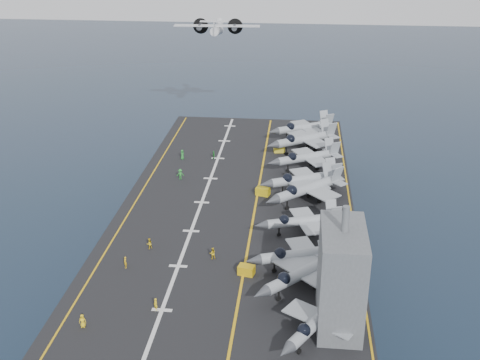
# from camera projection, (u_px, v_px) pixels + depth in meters

# --- Properties ---
(ground) EXTENTS (500.00, 500.00, 0.00)m
(ground) POSITION_uv_depth(u_px,v_px,m) (238.00, 258.00, 103.45)
(ground) COLOR #142135
(ground) RESTS_ON ground
(hull) EXTENTS (36.00, 90.00, 10.00)m
(hull) POSITION_uv_depth(u_px,v_px,m) (238.00, 233.00, 101.44)
(hull) COLOR #56595E
(hull) RESTS_ON ground
(flight_deck) EXTENTS (38.00, 92.00, 0.40)m
(flight_deck) POSITION_uv_depth(u_px,v_px,m) (238.00, 205.00, 99.35)
(flight_deck) COLOR black
(flight_deck) RESTS_ON hull
(foul_line) EXTENTS (0.35, 90.00, 0.02)m
(foul_line) POSITION_uv_depth(u_px,v_px,m) (256.00, 205.00, 98.98)
(foul_line) COLOR gold
(foul_line) RESTS_ON flight_deck
(landing_centerline) EXTENTS (0.50, 90.00, 0.02)m
(landing_centerline) POSITION_uv_depth(u_px,v_px,m) (202.00, 202.00, 99.82)
(landing_centerline) COLOR silver
(landing_centerline) RESTS_ON flight_deck
(deck_edge_port) EXTENTS (0.25, 90.00, 0.02)m
(deck_edge_port) POSITION_uv_depth(u_px,v_px,m) (137.00, 199.00, 100.85)
(deck_edge_port) COLOR gold
(deck_edge_port) RESTS_ON flight_deck
(deck_edge_stbd) EXTENTS (0.25, 90.00, 0.02)m
(deck_edge_stbd) POSITION_uv_depth(u_px,v_px,m) (351.00, 209.00, 97.54)
(deck_edge_stbd) COLOR gold
(deck_edge_stbd) RESTS_ON flight_deck
(island_superstructure) EXTENTS (5.00, 10.00, 15.00)m
(island_superstructure) POSITION_uv_depth(u_px,v_px,m) (342.00, 266.00, 67.53)
(island_superstructure) COLOR #56595E
(island_superstructure) RESTS_ON flight_deck
(fighter_jet_0) EXTENTS (14.20, 15.61, 4.51)m
(fighter_jet_0) POSITION_uv_depth(u_px,v_px,m) (317.00, 320.00, 67.05)
(fighter_jet_0) COLOR gray
(fighter_jet_0) RESTS_ON flight_deck
(fighter_jet_1) EXTENTS (16.65, 16.72, 4.92)m
(fighter_jet_1) POSITION_uv_depth(u_px,v_px,m) (302.00, 272.00, 75.67)
(fighter_jet_1) COLOR gray
(fighter_jet_1) RESTS_ON flight_deck
(fighter_jet_2) EXTENTS (16.03, 13.30, 4.77)m
(fighter_jet_2) POSITION_uv_depth(u_px,v_px,m) (302.00, 253.00, 80.17)
(fighter_jet_2) COLOR #969CA4
(fighter_jet_2) RESTS_ON flight_deck
(fighter_jet_3) EXTENTS (15.21, 12.45, 4.55)m
(fighter_jet_3) POSITION_uv_depth(u_px,v_px,m) (303.00, 220.00, 89.14)
(fighter_jet_3) COLOR #969EA6
(fighter_jet_3) RESTS_ON flight_deck
(fighter_jet_4) EXTENTS (18.54, 18.26, 5.43)m
(fighter_jet_4) POSITION_uv_depth(u_px,v_px,m) (307.00, 188.00, 98.70)
(fighter_jet_4) COLOR #8D969C
(fighter_jet_4) RESTS_ON flight_deck
(fighter_jet_5) EXTENTS (17.41, 14.98, 5.10)m
(fighter_jet_5) POSITION_uv_depth(u_px,v_px,m) (305.00, 178.00, 102.77)
(fighter_jet_5) COLOR #9AA3AA
(fighter_jet_5) RESTS_ON flight_deck
(fighter_jet_6) EXTENTS (17.40, 15.50, 5.05)m
(fighter_jet_6) POSITION_uv_depth(u_px,v_px,m) (307.00, 156.00, 112.11)
(fighter_jet_6) COLOR gray
(fighter_jet_6) RESTS_ON flight_deck
(fighter_jet_7) EXTENTS (18.86, 17.50, 5.45)m
(fighter_jet_7) POSITION_uv_depth(u_px,v_px,m) (305.00, 138.00, 120.72)
(fighter_jet_7) COLOR #9096A0
(fighter_jet_7) RESTS_ON flight_deck
(fighter_jet_8) EXTENTS (17.74, 15.71, 5.15)m
(fighter_jet_8) POSITION_uv_depth(u_px,v_px,m) (304.00, 127.00, 127.81)
(fighter_jet_8) COLOR gray
(fighter_jet_8) RESTS_ON flight_deck
(tow_cart_a) EXTENTS (2.37, 1.82, 1.27)m
(tow_cart_a) POSITION_uv_depth(u_px,v_px,m) (246.00, 270.00, 79.55)
(tow_cart_a) COLOR gold
(tow_cart_a) RESTS_ON flight_deck
(tow_cart_b) EXTENTS (2.60, 2.07, 1.36)m
(tow_cart_b) POSITION_uv_depth(u_px,v_px,m) (263.00, 191.00, 102.29)
(tow_cart_b) COLOR gold
(tow_cart_b) RESTS_ON flight_deck
(tow_cart_c) EXTENTS (2.41, 1.77, 1.32)m
(tow_cart_c) POSITION_uv_depth(u_px,v_px,m) (279.00, 149.00, 121.00)
(tow_cart_c) COLOR gold
(tow_cart_c) RESTS_ON flight_deck
(crew_0) EXTENTS (1.10, 0.82, 1.69)m
(crew_0) POSITION_uv_depth(u_px,v_px,m) (82.00, 321.00, 69.21)
(crew_0) COLOR yellow
(crew_0) RESTS_ON flight_deck
(crew_1) EXTENTS (1.12, 1.21, 1.68)m
(crew_1) POSITION_uv_depth(u_px,v_px,m) (125.00, 262.00, 80.94)
(crew_1) COLOR gold
(crew_1) RESTS_ON flight_deck
(crew_2) EXTENTS (1.17, 1.16, 1.65)m
(crew_2) POSITION_uv_depth(u_px,v_px,m) (149.00, 244.00, 85.61)
(crew_2) COLOR yellow
(crew_2) RESTS_ON flight_deck
(crew_3) EXTENTS (1.32, 1.02, 1.96)m
(crew_3) POSITION_uv_depth(u_px,v_px,m) (180.00, 174.00, 108.26)
(crew_3) COLOR green
(crew_3) RESTS_ON flight_deck
(crew_4) EXTENTS (0.74, 1.03, 1.63)m
(crew_4) POSITION_uv_depth(u_px,v_px,m) (214.00, 155.00, 117.59)
(crew_4) COLOR #268C33
(crew_4) RESTS_ON flight_deck
(crew_5) EXTENTS (0.95, 1.26, 1.92)m
(crew_5) POSITION_uv_depth(u_px,v_px,m) (182.00, 154.00, 117.33)
(crew_5) COLOR #268C33
(crew_5) RESTS_ON flight_deck
(crew_6) EXTENTS (1.16, 1.16, 1.64)m
(crew_6) POSITION_uv_depth(u_px,v_px,m) (156.00, 304.00, 72.17)
(crew_6) COLOR yellow
(crew_6) RESTS_ON flight_deck
(crew_7) EXTENTS (1.21, 1.00, 1.72)m
(crew_7) POSITION_uv_depth(u_px,v_px,m) (212.00, 253.00, 83.09)
(crew_7) COLOR yellow
(crew_7) RESTS_ON flight_deck
(transport_plane) EXTENTS (22.23, 15.65, 5.11)m
(transport_plane) POSITION_uv_depth(u_px,v_px,m) (217.00, 31.00, 151.33)
(transport_plane) COLOR silver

